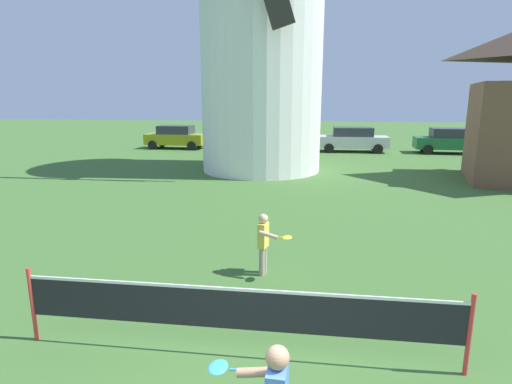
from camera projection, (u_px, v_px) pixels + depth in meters
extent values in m
cylinder|color=white|center=(261.00, 54.00, 18.87)|extent=(5.52, 5.52, 10.71)
cylinder|color=red|center=(33.00, 304.00, 5.87)|extent=(0.06, 0.06, 1.10)
cylinder|color=red|center=(469.00, 335.00, 5.11)|extent=(0.06, 0.06, 1.10)
cube|color=black|center=(236.00, 310.00, 5.46)|extent=(5.80, 0.01, 0.55)
cube|color=white|center=(236.00, 289.00, 5.40)|extent=(5.80, 0.02, 0.04)
sphere|color=tan|center=(277.00, 357.00, 3.49)|extent=(0.21, 0.21, 0.21)
cylinder|color=tan|center=(259.00, 372.00, 3.75)|extent=(0.43, 0.11, 0.16)
cylinder|color=#338CCC|center=(242.00, 370.00, 3.78)|extent=(0.22, 0.04, 0.04)
ellipsoid|color=#338CCC|center=(218.00, 367.00, 3.83)|extent=(0.19, 0.25, 0.03)
cylinder|color=#9E937F|center=(264.00, 259.00, 8.22)|extent=(0.11, 0.11, 0.56)
cylinder|color=#9E937F|center=(262.00, 262.00, 8.10)|extent=(0.11, 0.11, 0.56)
cube|color=#E5CC4C|center=(263.00, 235.00, 8.04)|extent=(0.21, 0.30, 0.49)
sphere|color=#DBB28E|center=(263.00, 219.00, 7.97)|extent=(0.19, 0.19, 0.19)
cylinder|color=#DBB28E|center=(266.00, 234.00, 8.21)|extent=(0.08, 0.08, 0.37)
cylinder|color=#DBB28E|center=(269.00, 235.00, 7.82)|extent=(0.39, 0.17, 0.14)
cylinder|color=yellow|center=(276.00, 236.00, 7.77)|extent=(0.22, 0.08, 0.04)
ellipsoid|color=yellow|center=(287.00, 237.00, 7.69)|extent=(0.23, 0.28, 0.03)
cube|color=#999919|center=(176.00, 139.00, 28.40)|extent=(4.07, 1.83, 0.70)
cube|color=#2D333D|center=(176.00, 130.00, 28.26)|extent=(2.29, 1.57, 0.56)
cylinder|color=black|center=(199.00, 143.00, 29.07)|extent=(0.61, 0.20, 0.60)
cylinder|color=black|center=(192.00, 146.00, 27.44)|extent=(0.61, 0.20, 0.60)
cylinder|color=black|center=(162.00, 142.00, 29.51)|extent=(0.61, 0.20, 0.60)
cylinder|color=black|center=(153.00, 145.00, 27.87)|extent=(0.61, 0.20, 0.60)
cube|color=silver|center=(267.00, 140.00, 27.88)|extent=(3.97, 2.11, 0.70)
cube|color=#2D333D|center=(267.00, 130.00, 27.74)|extent=(2.28, 1.72, 0.56)
cylinder|color=black|center=(288.00, 144.00, 28.45)|extent=(0.62, 0.24, 0.60)
cylinder|color=black|center=(283.00, 147.00, 26.84)|extent=(0.62, 0.24, 0.60)
cylinder|color=black|center=(251.00, 143.00, 29.06)|extent=(0.62, 0.24, 0.60)
cylinder|color=black|center=(245.00, 146.00, 27.45)|extent=(0.62, 0.24, 0.60)
cube|color=silver|center=(352.00, 142.00, 26.68)|extent=(4.42, 1.73, 0.70)
cube|color=#2D333D|center=(353.00, 132.00, 26.55)|extent=(2.48, 1.51, 0.56)
cylinder|color=black|center=(374.00, 146.00, 27.38)|extent=(0.60, 0.18, 0.60)
cylinder|color=black|center=(378.00, 149.00, 25.74)|extent=(0.60, 0.18, 0.60)
cylinder|color=black|center=(328.00, 145.00, 27.79)|extent=(0.60, 0.18, 0.60)
cylinder|color=black|center=(329.00, 148.00, 26.14)|extent=(0.60, 0.18, 0.60)
cube|color=#1E6638|center=(451.00, 143.00, 25.84)|extent=(4.37, 1.99, 0.70)
cube|color=#2D333D|center=(452.00, 133.00, 25.70)|extent=(2.48, 1.65, 0.56)
cylinder|color=black|center=(471.00, 148.00, 26.44)|extent=(0.61, 0.22, 0.60)
cylinder|color=black|center=(479.00, 151.00, 24.82)|extent=(0.61, 0.22, 0.60)
cylinder|color=black|center=(423.00, 147.00, 27.01)|extent=(0.61, 0.22, 0.60)
cylinder|color=black|center=(428.00, 150.00, 25.38)|extent=(0.61, 0.22, 0.60)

